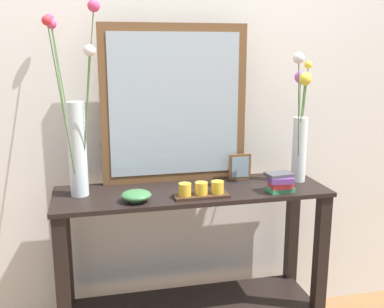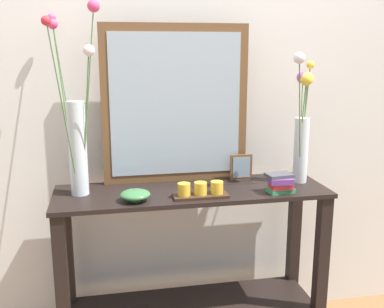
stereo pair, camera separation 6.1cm
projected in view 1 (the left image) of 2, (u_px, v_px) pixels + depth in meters
The scene contains 9 objects.
wall_back at pixel (178, 74), 2.30m from camera, with size 6.40×0.08×2.70m, color silver.
console_table at pixel (192, 254), 2.18m from camera, with size 1.26×0.39×0.84m.
mirror_leaning at pixel (175, 105), 2.17m from camera, with size 0.71×0.03×0.76m.
tall_vase_left at pixel (77, 132), 1.96m from camera, with size 0.23×0.38×0.83m.
vase_right at pixel (301, 125), 2.19m from camera, with size 0.18×0.29×0.62m.
candle_tray at pixel (201, 191), 2.00m from camera, with size 0.24×0.09×0.07m.
picture_frame_small at pixel (240, 167), 2.27m from camera, with size 0.11×0.01×0.13m.
decorative_bowl at pixel (136, 195), 1.94m from camera, with size 0.13×0.13×0.05m.
book_stack at pixel (280, 182), 2.07m from camera, with size 0.13×0.11×0.09m.
Camera 1 is at (-0.45, -1.97, 1.47)m, focal length 42.54 mm.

